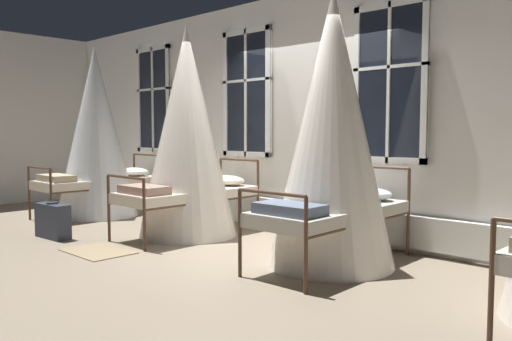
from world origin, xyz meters
The scene contains 8 objects.
ground centered at (0.00, 0.00, 0.00)m, with size 21.55×21.55×0.00m, color gray.
back_wall_with_windows centered at (0.00, 1.09, 1.59)m, with size 11.78×0.10×3.19m, color silver.
window_bank centered at (0.00, 0.97, 1.01)m, with size 7.78×0.10×2.74m.
cot_first centered at (-3.44, -0.11, 1.31)m, with size 1.29×1.91×2.70m.
cot_second centered at (-1.16, -0.09, 1.32)m, with size 1.29×1.90×2.72m.
cot_third centered at (1.10, -0.06, 1.34)m, with size 1.29×1.92×2.78m.
rug_second centered at (-1.14, -1.40, 0.01)m, with size 0.80×0.56×0.01m, color #8E7A5B.
suitcase_dark centered at (-2.25, -1.41, 0.22)m, with size 0.57×0.24×0.47m.
Camera 1 is at (4.14, -4.34, 1.37)m, focal length 36.38 mm.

